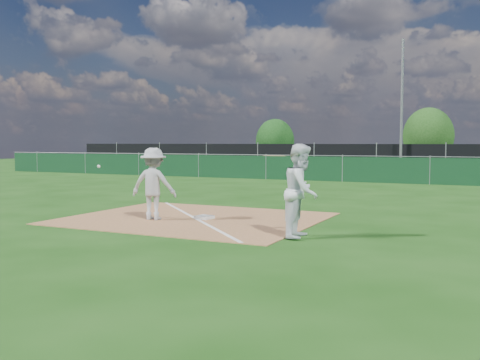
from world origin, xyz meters
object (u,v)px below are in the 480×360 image
runner (301,191)px  car_mid (390,159)px  play_at_first (154,184)px  first_base (204,217)px  car_left (296,159)px  tree_left (275,141)px  light_pole (402,107)px  tree_mid (428,136)px

runner → car_mid: 27.81m
play_at_first → car_mid: size_ratio=0.45×
first_base → car_mid: bearing=90.6°
first_base → play_at_first: size_ratio=0.18×
first_base → car_left: 28.19m
car_mid → runner: bearing=-174.1°
car_mid → tree_left: 11.70m
play_at_first → car_mid: 26.97m
play_at_first → first_base: bearing=31.8°
tree_left → light_pole: bearing=-38.6°
first_base → tree_left: 33.14m
tree_left → car_left: bearing=-50.1°
first_base → play_at_first: (-1.04, -0.64, 0.83)m
play_at_first → car_left: 28.55m
car_left → car_mid: size_ratio=0.87×
light_pole → tree_mid: 12.17m
car_left → car_mid: bearing=-102.4°
runner → car_mid: bearing=1.9°
light_pole → tree_left: bearing=141.4°
first_base → car_left: car_left is taller
first_base → tree_mid: (1.41, 33.77, 2.35)m
light_pole → runner: 23.30m
car_left → play_at_first: bearing=-172.4°
play_at_first → car_left: (-6.32, 27.84, -0.21)m
first_base → tree_mid: 33.89m
play_at_first → runner: size_ratio=1.08×
light_pole → runner: size_ratio=4.30×
tree_mid → first_base: bearing=-92.4°
car_left → tree_mid: bearing=-58.4°
car_mid → tree_left: (-10.51, 4.97, 1.26)m
first_base → light_pole: bearing=86.8°
play_at_first → tree_mid: tree_mid is taller
light_pole → car_mid: size_ratio=1.78×
play_at_first → runner: 4.05m
light_pole → car_mid: 5.82m
car_mid → first_base: bearing=179.8°
car_mid → tree_mid: 7.82m
play_at_first → tree_left: 33.40m
first_base → car_mid: 26.32m
car_left → tree_mid: size_ratio=0.83×
car_left → tree_mid: (8.77, 6.57, 1.73)m
light_pole → play_at_first: size_ratio=4.00×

